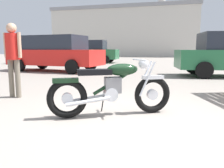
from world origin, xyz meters
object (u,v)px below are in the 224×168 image
object	(u,v)px
blue_hatchback_right	(47,51)
bystander	(13,52)
vintage_motorcycle	(113,89)
pale_sedan_back	(53,52)
dark_sedan_left	(92,51)

from	to	relation	value
blue_hatchback_right	bystander	bearing A→B (deg)	105.69
vintage_motorcycle	blue_hatchback_right	xyz separation A→B (m)	(-7.72, 12.69, 0.49)
bystander	pale_sedan_back	world-z (taller)	pale_sedan_back
pale_sedan_back	dark_sedan_left	bearing A→B (deg)	100.96
bystander	blue_hatchback_right	xyz separation A→B (m)	(-5.25, 11.73, -0.08)
pale_sedan_back	bystander	bearing A→B (deg)	-61.80
bystander	pale_sedan_back	size ratio (longest dim) A/B	0.34
dark_sedan_left	vintage_motorcycle	bearing A→B (deg)	-71.65
vintage_motorcycle	blue_hatchback_right	bearing A→B (deg)	96.61
bystander	pale_sedan_back	distance (m)	6.39
blue_hatchback_right	vintage_motorcycle	bearing A→B (deg)	112.89
bystander	blue_hatchback_right	world-z (taller)	blue_hatchback_right
bystander	pale_sedan_back	xyz separation A→B (m)	(-1.99, 6.08, -0.08)
blue_hatchback_right	dark_sedan_left	world-z (taller)	dark_sedan_left
vintage_motorcycle	pale_sedan_back	size ratio (longest dim) A/B	0.39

